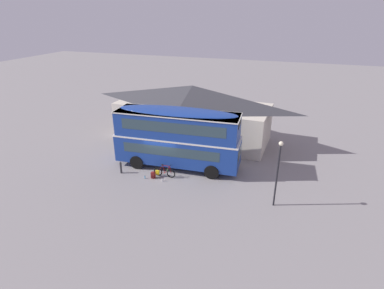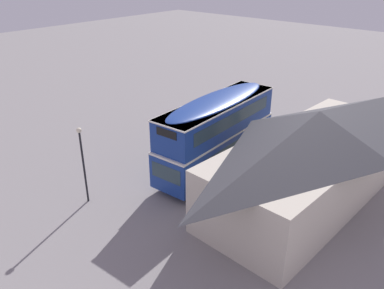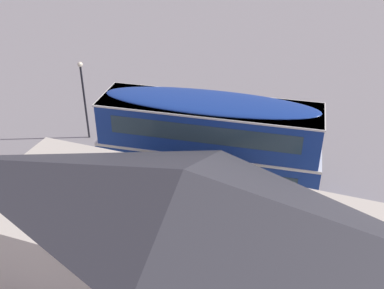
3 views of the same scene
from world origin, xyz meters
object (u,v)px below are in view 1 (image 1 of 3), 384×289
Objects in this scene: touring_bicycle at (164,172)px; kerb_bollard at (121,167)px; water_bottle_clear_plastic at (162,180)px; backpack_on_ground at (153,175)px; double_decker_bus at (177,136)px; street_lamp at (278,167)px; water_bottle_blue_sports at (145,177)px.

touring_bicycle is 3.37m from kerb_bollard.
touring_bicycle reaches higher than water_bottle_clear_plastic.
backpack_on_ground is 2.67m from kerb_bollard.
double_decker_bus is 8.33m from street_lamp.
water_bottle_blue_sports is (-1.62, -2.63, -2.53)m from double_decker_bus.
water_bottle_blue_sports is (-1.38, -0.07, -0.01)m from water_bottle_clear_plastic.
backpack_on_ground is at bearing 164.83° from water_bottle_clear_plastic.
street_lamp reaches higher than touring_bicycle.
water_bottle_clear_plastic is at bearing 2.75° from water_bottle_blue_sports.
touring_bicycle is 7.11× the size of water_bottle_blue_sports.
double_decker_bus is 37.38× the size of water_bottle_clear_plastic.
backpack_on_ground is 1.99× the size of water_bottle_clear_plastic.
water_bottle_clear_plastic is at bearing 176.90° from street_lamp.
double_decker_bus is at bearing 65.31° from backpack_on_ground.
kerb_bollard reaches higher than water_bottle_clear_plastic.
double_decker_bus is 2.20× the size of street_lamp.
kerb_bollard is (-3.33, -0.55, 0.13)m from touring_bicycle.
backpack_on_ground is at bearing 28.35° from water_bottle_blue_sports.
water_bottle_clear_plastic is (-0.24, -2.57, -2.52)m from double_decker_bus.
touring_bicycle reaches higher than kerb_bollard.
touring_bicycle is at bearing 172.37° from street_lamp.
street_lamp reaches higher than kerb_bollard.
water_bottle_clear_plastic is at bearing -1.78° from kerb_bollard.
double_decker_bus is 18.76× the size of backpack_on_ground.
kerb_bollard is at bearing 177.30° from street_lamp.
water_bottle_blue_sports is 2.16m from kerb_bollard.
street_lamp reaches higher than water_bottle_blue_sports.
water_bottle_blue_sports is (-1.21, -0.73, -0.26)m from touring_bicycle.
touring_bicycle is 6.55× the size of water_bottle_clear_plastic.
water_bottle_clear_plastic is (0.17, -0.66, -0.25)m from touring_bicycle.
double_decker_bus reaches higher than kerb_bollard.
street_lamp reaches higher than backpack_on_ground.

